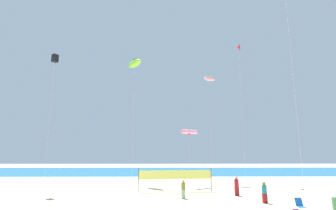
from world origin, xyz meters
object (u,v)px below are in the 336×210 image
(volleyball_net, at_px, (175,176))
(kite_lime_inflatable, at_px, (135,64))
(kite_black_box, at_px, (55,59))
(beachgoer_maroon_shirt, at_px, (237,185))
(beachgoer_olive_shirt, at_px, (183,188))
(folding_beach_chair, at_px, (300,204))
(beachgoer_teal_shirt, at_px, (264,192))
(kite_pink_tube, at_px, (189,132))
(kite_red_delta, at_px, (238,48))
(kite_pink_inflatable, at_px, (209,79))

(volleyball_net, distance_m, kite_lime_inflatable, 17.64)
(kite_black_box, bearing_deg, beachgoer_maroon_shirt, -10.16)
(beachgoer_maroon_shirt, bearing_deg, beachgoer_olive_shirt, -156.31)
(folding_beach_chair, relative_size, kite_lime_inflatable, 0.05)
(beachgoer_teal_shirt, distance_m, kite_pink_tube, 12.21)
(beachgoer_teal_shirt, height_order, kite_black_box, kite_black_box)
(kite_red_delta, bearing_deg, kite_pink_tube, -154.44)
(kite_red_delta, relative_size, kite_lime_inflatable, 1.15)
(volleyball_net, xyz_separation_m, kite_black_box, (-14.39, 1.36, 13.48))
(beachgoer_maroon_shirt, relative_size, kite_pink_inflatable, 0.12)
(volleyball_net, bearing_deg, kite_lime_inflatable, 127.29)
(beachgoer_maroon_shirt, distance_m, volleyball_net, 6.26)
(folding_beach_chair, relative_size, kite_pink_tube, 0.13)
(beachgoer_teal_shirt, bearing_deg, kite_black_box, 3.80)
(beachgoer_maroon_shirt, distance_m, kite_red_delta, 21.50)
(beachgoer_teal_shirt, distance_m, beachgoer_olive_shirt, 6.89)
(folding_beach_chair, height_order, volleyball_net, volleyball_net)
(beachgoer_teal_shirt, relative_size, beachgoer_maroon_shirt, 0.94)
(beachgoer_olive_shirt, bearing_deg, beachgoer_teal_shirt, -133.24)
(kite_pink_inflatable, bearing_deg, kite_pink_tube, -132.73)
(beachgoer_teal_shirt, relative_size, kite_black_box, 0.11)
(beachgoer_teal_shirt, bearing_deg, kite_pink_inflatable, -61.01)
(kite_pink_tube, bearing_deg, kite_lime_inflatable, 156.48)
(beachgoer_maroon_shirt, relative_size, volleyball_net, 0.23)
(beachgoer_teal_shirt, height_order, folding_beach_chair, beachgoer_teal_shirt)
(kite_pink_tube, bearing_deg, kite_black_box, -170.64)
(kite_red_delta, bearing_deg, kite_pink_inflatable, -178.96)
(folding_beach_chair, xyz_separation_m, kite_black_box, (-23.10, 9.35, 14.64))
(kite_pink_tube, bearing_deg, kite_pink_inflatable, 47.27)
(kite_black_box, relative_size, kite_pink_tube, 2.30)
(volleyball_net, xyz_separation_m, kite_red_delta, (9.97, 7.90, 17.83))
(kite_red_delta, bearing_deg, volleyball_net, -141.61)
(folding_beach_chair, bearing_deg, kite_pink_tube, 75.73)
(volleyball_net, bearing_deg, beachgoer_olive_shirt, -80.29)
(beachgoer_maroon_shirt, bearing_deg, volleyball_net, 169.38)
(beachgoer_olive_shirt, height_order, beachgoer_maroon_shirt, beachgoer_maroon_shirt)
(kite_black_box, bearing_deg, kite_pink_inflatable, 18.08)
(kite_red_delta, xyz_separation_m, kite_pink_tube, (-8.05, -3.85, -12.94))
(folding_beach_chair, distance_m, kite_pink_inflatable, 21.42)
(volleyball_net, bearing_deg, beachgoer_teal_shirt, -37.02)
(volleyball_net, height_order, kite_red_delta, kite_red_delta)
(beachgoer_olive_shirt, relative_size, kite_lime_inflatable, 0.09)
(kite_red_delta, bearing_deg, beachgoer_olive_shirt, -129.53)
(volleyball_net, relative_size, kite_black_box, 0.50)
(folding_beach_chair, bearing_deg, kite_black_box, 114.26)
(kite_black_box, bearing_deg, beachgoer_teal_shirt, -17.46)
(folding_beach_chair, bearing_deg, kite_pink_inflatable, 58.13)
(folding_beach_chair, xyz_separation_m, kite_pink_inflatable, (-3.31, 15.81, 14.07))
(beachgoer_maroon_shirt, xyz_separation_m, folding_beach_chair, (2.91, -5.73, -0.51))
(kite_pink_inflatable, distance_m, kite_pink_tube, 9.51)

